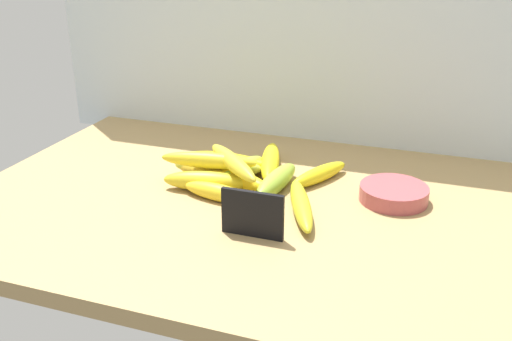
{
  "coord_description": "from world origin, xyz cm",
  "views": [
    {
      "loc": [
        34.88,
        -93.41,
        51.42
      ],
      "look_at": [
        1.07,
        3.48,
        8.0
      ],
      "focal_mm": 39.95,
      "sensor_mm": 36.0,
      "label": 1
    }
  ],
  "objects_px": {
    "banana_6": "(219,193)",
    "banana_10": "(209,174)",
    "banana_0": "(242,171)",
    "banana_8": "(206,181)",
    "banana_3": "(271,162)",
    "chalkboard_sign": "(253,216)",
    "banana_7": "(237,179)",
    "banana_12": "(233,162)",
    "banana_2": "(218,167)",
    "banana_5": "(301,205)",
    "fruit_bowl": "(394,194)",
    "banana_11": "(209,160)",
    "banana_4": "(229,161)",
    "banana_9": "(319,174)",
    "banana_1": "(276,181)"
  },
  "relations": [
    {
      "from": "banana_4",
      "to": "banana_7",
      "type": "xyz_separation_m",
      "value": [
        0.05,
        -0.08,
        0.0
      ]
    },
    {
      "from": "fruit_bowl",
      "to": "banana_12",
      "type": "distance_m",
      "value": 0.32
    },
    {
      "from": "fruit_bowl",
      "to": "banana_10",
      "type": "xyz_separation_m",
      "value": [
        -0.37,
        -0.04,
        0.0
      ]
    },
    {
      "from": "chalkboard_sign",
      "to": "fruit_bowl",
      "type": "xyz_separation_m",
      "value": [
        0.21,
        0.22,
        -0.02
      ]
    },
    {
      "from": "banana_5",
      "to": "banana_8",
      "type": "relative_size",
      "value": 1.19
    },
    {
      "from": "banana_7",
      "to": "banana_10",
      "type": "distance_m",
      "value": 0.07
    },
    {
      "from": "banana_6",
      "to": "banana_7",
      "type": "bearing_deg",
      "value": 80.22
    },
    {
      "from": "banana_6",
      "to": "banana_10",
      "type": "height_order",
      "value": "same"
    },
    {
      "from": "banana_3",
      "to": "banana_12",
      "type": "distance_m",
      "value": 0.13
    },
    {
      "from": "chalkboard_sign",
      "to": "banana_4",
      "type": "height_order",
      "value": "chalkboard_sign"
    },
    {
      "from": "banana_0",
      "to": "banana_6",
      "type": "bearing_deg",
      "value": -93.31
    },
    {
      "from": "banana_4",
      "to": "banana_7",
      "type": "distance_m",
      "value": 0.1
    },
    {
      "from": "banana_3",
      "to": "fruit_bowl",
      "type": "bearing_deg",
      "value": -14.22
    },
    {
      "from": "banana_0",
      "to": "banana_3",
      "type": "relative_size",
      "value": 0.77
    },
    {
      "from": "banana_3",
      "to": "banana_8",
      "type": "height_order",
      "value": "banana_8"
    },
    {
      "from": "banana_2",
      "to": "banana_4",
      "type": "bearing_deg",
      "value": 79.06
    },
    {
      "from": "banana_10",
      "to": "banana_0",
      "type": "bearing_deg",
      "value": 30.09
    },
    {
      "from": "banana_1",
      "to": "banana_5",
      "type": "relative_size",
      "value": 0.83
    },
    {
      "from": "banana_10",
      "to": "banana_12",
      "type": "relative_size",
      "value": 0.88
    },
    {
      "from": "banana_9",
      "to": "banana_2",
      "type": "bearing_deg",
      "value": -169.07
    },
    {
      "from": "banana_0",
      "to": "banana_10",
      "type": "bearing_deg",
      "value": -149.91
    },
    {
      "from": "banana_0",
      "to": "banana_3",
      "type": "xyz_separation_m",
      "value": [
        0.04,
        0.07,
        -0.0
      ]
    },
    {
      "from": "banana_10",
      "to": "banana_5",
      "type": "bearing_deg",
      "value": -18.55
    },
    {
      "from": "banana_2",
      "to": "banana_3",
      "type": "relative_size",
      "value": 0.9
    },
    {
      "from": "banana_2",
      "to": "banana_9",
      "type": "height_order",
      "value": "banana_2"
    },
    {
      "from": "banana_2",
      "to": "banana_11",
      "type": "height_order",
      "value": "banana_11"
    },
    {
      "from": "banana_11",
      "to": "banana_12",
      "type": "relative_size",
      "value": 0.96
    },
    {
      "from": "banana_6",
      "to": "banana_0",
      "type": "bearing_deg",
      "value": 86.69
    },
    {
      "from": "fruit_bowl",
      "to": "banana_7",
      "type": "relative_size",
      "value": 0.75
    },
    {
      "from": "banana_2",
      "to": "banana_7",
      "type": "xyz_separation_m",
      "value": [
        0.06,
        -0.04,
        -0.0
      ]
    },
    {
      "from": "banana_7",
      "to": "banana_12",
      "type": "bearing_deg",
      "value": -168.32
    },
    {
      "from": "banana_1",
      "to": "banana_9",
      "type": "distance_m",
      "value": 0.1
    },
    {
      "from": "chalkboard_sign",
      "to": "banana_5",
      "type": "distance_m",
      "value": 0.13
    },
    {
      "from": "chalkboard_sign",
      "to": "banana_10",
      "type": "distance_m",
      "value": 0.24
    },
    {
      "from": "banana_6",
      "to": "banana_7",
      "type": "relative_size",
      "value": 0.87
    },
    {
      "from": "banana_3",
      "to": "banana_12",
      "type": "xyz_separation_m",
      "value": [
        -0.05,
        -0.11,
        0.04
      ]
    },
    {
      "from": "banana_11",
      "to": "banana_0",
      "type": "bearing_deg",
      "value": 35.78
    },
    {
      "from": "banana_10",
      "to": "banana_12",
      "type": "height_order",
      "value": "banana_12"
    },
    {
      "from": "banana_3",
      "to": "banana_11",
      "type": "relative_size",
      "value": 1.05
    },
    {
      "from": "banana_6",
      "to": "banana_8",
      "type": "distance_m",
      "value": 0.05
    },
    {
      "from": "chalkboard_sign",
      "to": "banana_3",
      "type": "distance_m",
      "value": 0.29
    },
    {
      "from": "banana_9",
      "to": "banana_0",
      "type": "bearing_deg",
      "value": -164.11
    },
    {
      "from": "banana_3",
      "to": "chalkboard_sign",
      "type": "bearing_deg",
      "value": -78.41
    },
    {
      "from": "banana_7",
      "to": "banana_11",
      "type": "height_order",
      "value": "banana_11"
    },
    {
      "from": "fruit_bowl",
      "to": "banana_4",
      "type": "height_order",
      "value": "banana_4"
    },
    {
      "from": "banana_3",
      "to": "banana_9",
      "type": "bearing_deg",
      "value": -12.84
    },
    {
      "from": "banana_7",
      "to": "banana_12",
      "type": "height_order",
      "value": "banana_12"
    },
    {
      "from": "banana_6",
      "to": "banana_12",
      "type": "height_order",
      "value": "banana_12"
    },
    {
      "from": "banana_7",
      "to": "banana_10",
      "type": "height_order",
      "value": "banana_7"
    },
    {
      "from": "banana_5",
      "to": "banana_10",
      "type": "height_order",
      "value": "same"
    }
  ]
}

